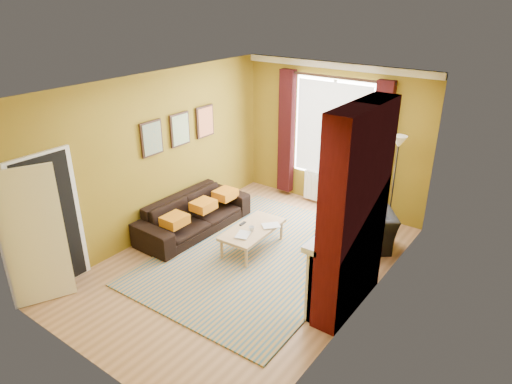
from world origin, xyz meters
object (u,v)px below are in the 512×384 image
armchair (358,228)px  floor_lamp (397,158)px  coffee_table (253,230)px  wicker_stool (340,213)px  sofa (194,214)px

armchair → floor_lamp: size_ratio=0.60×
coffee_table → floor_lamp: 2.70m
armchair → coffee_table: bearing=1.0°
armchair → wicker_stool: (-0.62, 0.60, -0.15)m
wicker_stool → coffee_table: bearing=-114.0°
armchair → sofa: bearing=-13.2°
coffee_table → armchair: bearing=36.0°
sofa → armchair: (2.61, 1.19, 0.03)m
sofa → armchair: armchair is taller
sofa → wicker_stool: size_ratio=5.44×
coffee_table → wicker_stool: 1.87m
sofa → wicker_stool: bearing=-46.9°
coffee_table → wicker_stool: wicker_stool is taller
sofa → armchair: bearing=-64.4°
wicker_stool → floor_lamp: 1.49m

